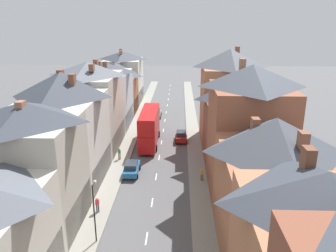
% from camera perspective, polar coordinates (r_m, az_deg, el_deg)
% --- Properties ---
extents(pavement_left, '(2.20, 104.00, 0.14)m').
position_cam_1_polar(pavement_left, '(54.00, -6.43, -1.96)').
color(pavement_left, gray).
rests_on(pavement_left, ground).
extents(pavement_right, '(2.20, 104.00, 0.14)m').
position_cam_1_polar(pavement_right, '(53.47, 4.45, -2.10)').
color(pavement_right, gray).
rests_on(pavement_right, ground).
extents(centre_line_dashes, '(0.14, 97.80, 0.01)m').
position_cam_1_polar(centre_line_dashes, '(51.64, -1.14, -2.86)').
color(centre_line_dashes, silver).
rests_on(centre_line_dashes, ground).
extents(terrace_row_left, '(8.00, 79.90, 13.12)m').
position_cam_1_polar(terrace_row_left, '(44.00, -15.14, 0.88)').
color(terrace_row_left, brown).
rests_on(terrace_row_left, ground).
extents(terrace_row_right, '(8.00, 54.00, 14.61)m').
position_cam_1_polar(terrace_row_right, '(30.37, 16.12, -5.85)').
color(terrace_row_right, brown).
rests_on(terrace_row_right, ground).
extents(double_decker_bus_lead, '(2.74, 10.80, 5.30)m').
position_cam_1_polar(double_decker_bus_lead, '(50.16, -3.27, -0.11)').
color(double_decker_bus_lead, red).
rests_on(double_decker_bus_lead, ground).
extents(car_near_blue, '(1.90, 4.11, 1.60)m').
position_cam_1_polar(car_near_blue, '(41.20, -6.37, -7.30)').
color(car_near_blue, '#236093').
rests_on(car_near_blue, ground).
extents(car_near_silver, '(1.90, 3.86, 1.67)m').
position_cam_1_polar(car_near_silver, '(51.95, 2.32, -1.76)').
color(car_near_silver, maroon).
rests_on(car_near_silver, ground).
extents(car_parked_left_a, '(1.90, 4.53, 1.63)m').
position_cam_1_polar(car_parked_left_a, '(64.99, -2.04, 2.25)').
color(car_parked_left_a, gray).
rests_on(car_parked_left_a, ground).
extents(pedestrian_mid_left, '(0.36, 0.22, 1.61)m').
position_cam_1_polar(pedestrian_mid_left, '(33.84, -12.20, -13.12)').
color(pedestrian_mid_left, '#3D4256').
rests_on(pedestrian_mid_left, pavement_left).
extents(pedestrian_mid_right, '(0.36, 0.22, 1.61)m').
position_cam_1_polar(pedestrian_mid_right, '(39.25, 5.93, -8.24)').
color(pedestrian_mid_right, brown).
rests_on(pedestrian_mid_right, pavement_right).
extents(pedestrian_far_left, '(0.36, 0.22, 1.61)m').
position_cam_1_polar(pedestrian_far_left, '(45.30, -8.48, -4.69)').
color(pedestrian_far_left, brown).
rests_on(pedestrian_far_left, pavement_left).
extents(street_lamp, '(0.20, 1.12, 5.50)m').
position_cam_1_polar(street_lamp, '(28.86, -12.70, -13.88)').
color(street_lamp, black).
rests_on(street_lamp, ground).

